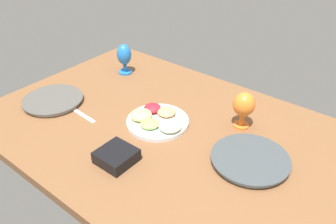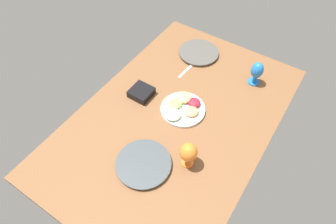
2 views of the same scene
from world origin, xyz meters
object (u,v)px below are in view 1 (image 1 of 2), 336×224
Objects in this scene: dinner_plate_right at (250,160)px; fruit_platter at (157,120)px; hurricane_glass_blue at (124,56)px; dinner_plate_left at (53,100)px; hurricane_glass_orange at (244,106)px; square_bowl_black at (116,156)px.

dinner_plate_right is 1.09× the size of fruit_platter.
dinner_plate_right is at bearing -15.25° from hurricane_glass_blue.
dinner_plate_left is 51.97cm from fruit_platter.
dinner_plate_left is 1.05× the size of fruit_platter.
fruit_platter is at bearing -176.76° from dinner_plate_right.
hurricane_glass_orange reaches higher than square_bowl_black.
fruit_platter is 1.63× the size of hurricane_glass_blue.
hurricane_glass_orange reaches higher than fruit_platter.
fruit_platter reaches higher than dinner_plate_right.
fruit_platter is 1.65× the size of hurricane_glass_orange.
dinner_plate_left is 93.73cm from dinner_plate_right.
hurricane_glass_blue is at bearing 164.75° from dinner_plate_right.
hurricane_glass_orange is 73.63cm from hurricane_glass_blue.
dinner_plate_right is 48.86cm from square_bowl_black.
hurricane_glass_blue reaches higher than dinner_plate_right.
hurricane_glass_orange is at bearing 62.62° from square_bowl_black.
fruit_platter reaches higher than dinner_plate_left.
fruit_platter is (49.07, 17.10, 0.92)cm from dinner_plate_left.
square_bowl_black is at bearing -142.13° from dinner_plate_right.
square_bowl_black reaches higher than dinner_plate_left.
hurricane_glass_orange is (29.05, 20.69, 8.28)cm from fruit_platter.
square_bowl_black reaches higher than dinner_plate_right.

